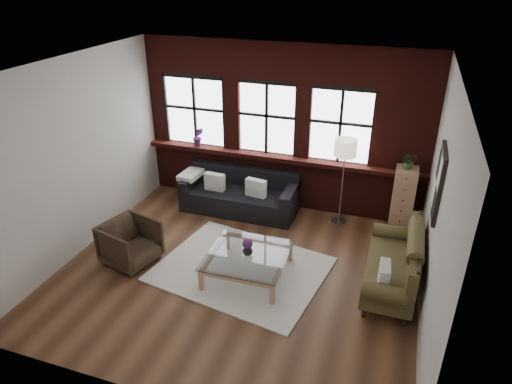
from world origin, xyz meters
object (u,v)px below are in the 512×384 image
(dark_sofa, at_px, (240,192))
(vase, at_px, (248,250))
(coffee_table, at_px, (248,265))
(drawer_chest, at_px, (403,200))
(armchair, at_px, (131,243))
(vintage_settee, at_px, (392,261))
(floor_lamp, at_px, (343,179))

(dark_sofa, height_order, vase, dark_sofa)
(coffee_table, distance_m, drawer_chest, 3.09)
(armchair, distance_m, coffee_table, 1.95)
(vintage_settee, bearing_deg, floor_lamp, 120.97)
(armchair, height_order, vase, armchair)
(armchair, xyz_separation_m, floor_lamp, (3.01, 2.38, 0.54))
(drawer_chest, bearing_deg, dark_sofa, -176.22)
(vintage_settee, height_order, coffee_table, vintage_settee)
(armchair, bearing_deg, dark_sofa, -11.00)
(dark_sofa, height_order, vintage_settee, vintage_settee)
(dark_sofa, height_order, coffee_table, dark_sofa)
(vintage_settee, xyz_separation_m, floor_lamp, (-1.03, 1.72, 0.42))
(dark_sofa, xyz_separation_m, vase, (0.86, -1.95, 0.08))
(coffee_table, bearing_deg, dark_sofa, 113.70)
(vase, height_order, drawer_chest, drawer_chest)
(coffee_table, xyz_separation_m, drawer_chest, (2.18, 2.15, 0.43))
(vintage_settee, relative_size, armchair, 2.27)
(floor_lamp, bearing_deg, dark_sofa, -174.74)
(vintage_settee, height_order, floor_lamp, floor_lamp)
(vintage_settee, distance_m, coffee_table, 2.18)
(vase, bearing_deg, coffee_table, -45.00)
(dark_sofa, bearing_deg, drawer_chest, 3.78)
(vintage_settee, bearing_deg, dark_sofa, 152.66)
(drawer_chest, bearing_deg, vintage_settee, -91.91)
(vase, bearing_deg, vintage_settee, 11.09)
(coffee_table, bearing_deg, vintage_settee, 11.09)
(vintage_settee, height_order, drawer_chest, drawer_chest)
(coffee_table, distance_m, floor_lamp, 2.50)
(vintage_settee, xyz_separation_m, coffee_table, (-2.12, -0.41, -0.29))
(vase, bearing_deg, armchair, -172.57)
(dark_sofa, relative_size, floor_lamp, 1.24)
(dark_sofa, distance_m, vase, 2.13)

